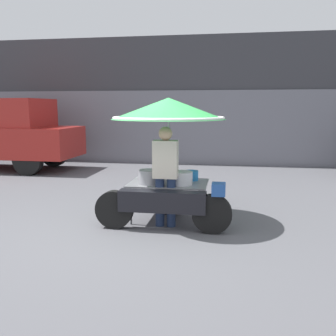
% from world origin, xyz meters
% --- Properties ---
extents(ground_plane, '(36.00, 36.00, 0.00)m').
position_xyz_m(ground_plane, '(0.00, 0.00, 0.00)').
color(ground_plane, '#56565B').
extents(shopfront_building, '(28.00, 2.06, 4.12)m').
position_xyz_m(shopfront_building, '(0.00, 7.90, 2.05)').
color(shopfront_building, '#38383D').
rests_on(shopfront_building, ground).
extents(vendor_motorcycle_cart, '(2.11, 1.85, 2.02)m').
position_xyz_m(vendor_motorcycle_cart, '(0.52, 0.64, 1.55)').
color(vendor_motorcycle_cart, black).
rests_on(vendor_motorcycle_cart, ground).
extents(vendor_person, '(0.38, 0.22, 1.58)m').
position_xyz_m(vendor_person, '(0.53, 0.34, 0.88)').
color(vendor_person, navy).
rests_on(vendor_person, ground).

